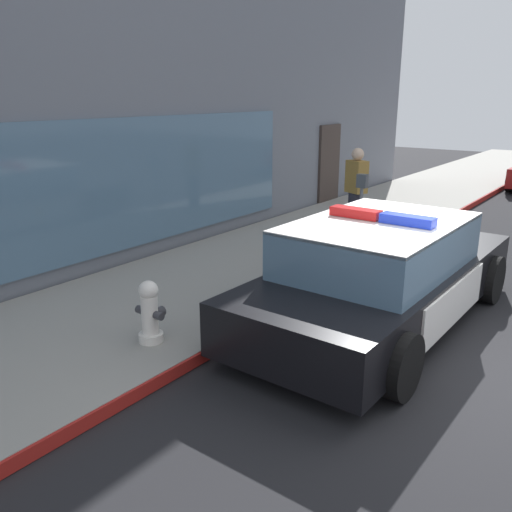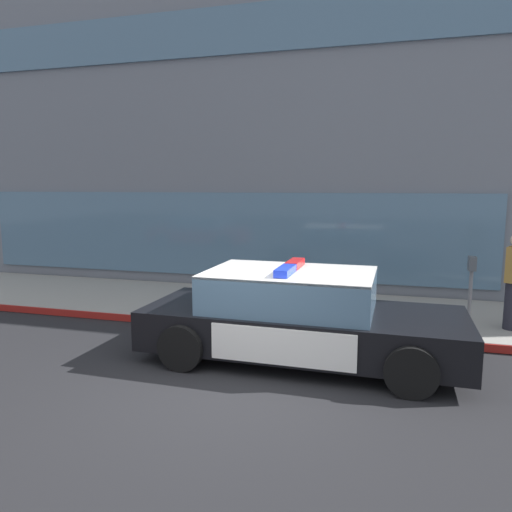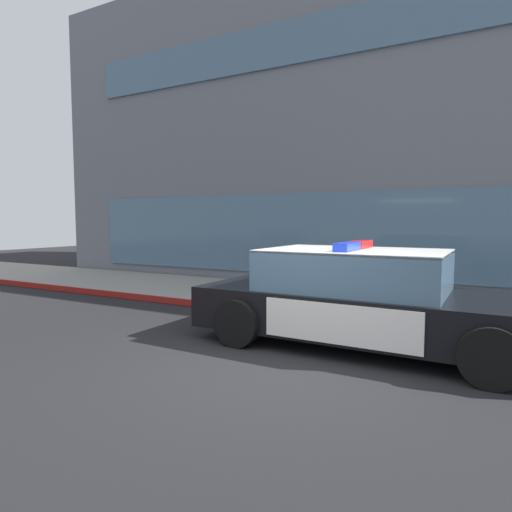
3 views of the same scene
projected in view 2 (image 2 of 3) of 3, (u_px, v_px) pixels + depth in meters
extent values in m
plane|color=black|center=(224.00, 393.00, 6.19)|extent=(48.00, 48.00, 0.00)
cube|color=gray|center=(289.00, 309.00, 10.15)|extent=(48.00, 3.13, 0.15)
cube|color=maroon|center=(271.00, 330.00, 8.64)|extent=(28.80, 0.04, 0.14)
cube|color=slate|center=(343.00, 133.00, 15.49)|extent=(22.02, 9.52, 8.74)
cube|color=slate|center=(216.00, 234.00, 12.06)|extent=(13.21, 0.08, 2.10)
cube|color=slate|center=(325.00, 22.00, 10.65)|extent=(18.50, 0.08, 1.10)
cube|color=black|center=(302.00, 328.00, 7.33)|extent=(4.84, 1.94, 0.60)
cube|color=silver|center=(407.00, 326.00, 6.87)|extent=(1.67, 1.85, 0.05)
cube|color=silver|center=(200.00, 309.00, 7.78)|extent=(1.38, 1.85, 0.05)
cube|color=silver|center=(307.00, 312.00, 8.25)|extent=(2.02, 0.06, 0.51)
cube|color=silver|center=(281.00, 347.00, 6.46)|extent=(2.02, 0.06, 0.51)
cube|color=yellow|center=(307.00, 312.00, 8.26)|extent=(0.22, 0.02, 0.26)
cube|color=slate|center=(290.00, 291.00, 7.30)|extent=(2.53, 1.72, 0.60)
cube|color=silver|center=(290.00, 272.00, 7.26)|extent=(2.53, 1.72, 0.04)
cube|color=red|center=(295.00, 264.00, 7.56)|extent=(0.21, 0.64, 0.11)
cube|color=blue|center=(285.00, 271.00, 6.93)|extent=(0.21, 0.64, 0.11)
cylinder|color=black|center=(409.00, 330.00, 7.78)|extent=(0.68, 0.23, 0.68)
cylinder|color=black|center=(411.00, 372.00, 6.02)|extent=(0.68, 0.23, 0.68)
cylinder|color=black|center=(226.00, 315.00, 8.68)|extent=(0.68, 0.23, 0.68)
cylinder|color=black|center=(181.00, 348.00, 6.92)|extent=(0.68, 0.23, 0.68)
cylinder|color=silver|center=(201.00, 309.00, 9.66)|extent=(0.28, 0.28, 0.10)
cylinder|color=silver|center=(200.00, 295.00, 9.62)|extent=(0.19, 0.19, 0.45)
sphere|color=silver|center=(200.00, 281.00, 9.58)|extent=(0.22, 0.22, 0.22)
cylinder|color=#333338|center=(200.00, 277.00, 9.57)|extent=(0.06, 0.06, 0.05)
cylinder|color=#333338|center=(198.00, 296.00, 9.48)|extent=(0.09, 0.10, 0.09)
cylinder|color=#333338|center=(203.00, 293.00, 9.76)|extent=(0.09, 0.10, 0.09)
cylinder|color=#333338|center=(207.00, 297.00, 9.59)|extent=(0.10, 0.12, 0.12)
cylinder|color=slate|center=(470.00, 302.00, 8.11)|extent=(0.06, 0.06, 1.10)
cube|color=#474C51|center=(472.00, 264.00, 8.02)|extent=(0.12, 0.18, 0.24)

